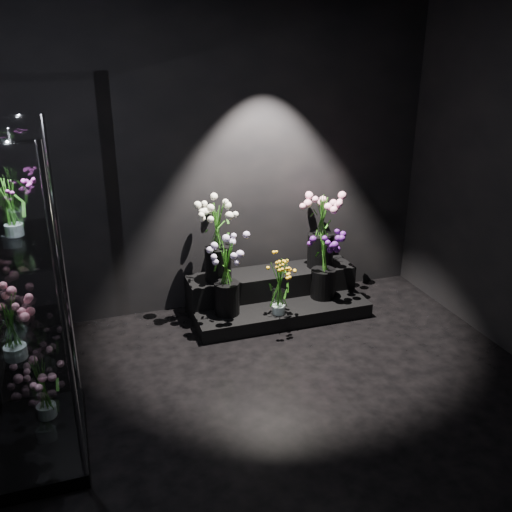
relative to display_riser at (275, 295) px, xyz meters
name	(u,v)px	position (x,y,z in m)	size (l,w,h in m)	color
floor	(303,423)	(-0.40, -1.67, -0.15)	(4.00, 4.00, 0.00)	black
wall_back	(222,162)	(-0.40, 0.33, 1.25)	(4.00, 4.00, 0.00)	black
display_riser	(275,295)	(0.00, 0.00, 0.00)	(1.63, 0.72, 0.36)	black
display_case	(18,305)	(-2.10, -1.36, 0.88)	(0.56, 0.93, 2.06)	black
bouquet_orange_bells	(279,285)	(-0.09, -0.34, 0.27)	(0.34, 0.34, 0.55)	white
bouquet_lilac	(226,271)	(-0.52, -0.19, 0.40)	(0.49, 0.49, 0.70)	black
bouquet_purple	(324,261)	(0.43, -0.15, 0.35)	(0.34, 0.34, 0.67)	black
bouquet_cream_roses	(217,235)	(-0.53, 0.06, 0.65)	(0.43, 0.43, 0.76)	black
bouquet_pink_roses	(321,226)	(0.49, 0.07, 0.63)	(0.46, 0.46, 0.72)	black
bouquet_case_pink	(11,326)	(-2.13, -1.57, 0.86)	(0.32, 0.32, 0.39)	white
bouquet_case_magenta	(10,205)	(-2.07, -1.22, 1.45)	(0.31, 0.31, 0.35)	white
bouquet_case_base_pink	(43,385)	(-2.06, -1.17, 0.19)	(0.36, 0.36, 0.46)	white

